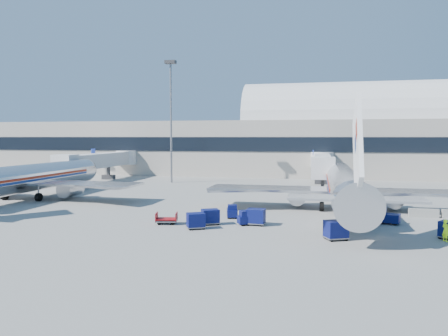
% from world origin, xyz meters
% --- Properties ---
extents(ground, '(260.00, 260.00, 0.00)m').
position_xyz_m(ground, '(0.00, 0.00, 0.00)').
color(ground, gray).
rests_on(ground, ground).
extents(terminal, '(170.00, 28.15, 21.00)m').
position_xyz_m(terminal, '(-13.60, 55.96, 7.52)').
color(terminal, '#B2AA9E').
rests_on(terminal, ground).
extents(airliner_main, '(32.00, 37.26, 12.07)m').
position_xyz_m(airliner_main, '(10.00, 4.51, 2.93)').
color(airliner_main, silver).
rests_on(airliner_main, ground).
extents(airliner_mid, '(32.00, 37.26, 12.07)m').
position_xyz_m(airliner_mid, '(-32.00, 4.51, 2.93)').
color(airliner_mid, silver).
rests_on(airliner_mid, ground).
extents(jetbridge_near, '(4.40, 27.50, 6.25)m').
position_xyz_m(jetbridge_near, '(7.60, 30.81, 3.93)').
color(jetbridge_near, silver).
rests_on(jetbridge_near, ground).
extents(jetbridge_mid, '(4.40, 27.50, 6.25)m').
position_xyz_m(jetbridge_mid, '(-34.40, 30.81, 3.93)').
color(jetbridge_mid, silver).
rests_on(jetbridge_mid, ground).
extents(mast_west, '(2.00, 1.20, 22.60)m').
position_xyz_m(mast_west, '(-20.00, 30.00, 14.79)').
color(mast_west, slate).
rests_on(mast_west, ground).
extents(barrier_near, '(3.00, 0.55, 0.90)m').
position_xyz_m(barrier_near, '(18.00, 2.00, 0.45)').
color(barrier_near, '#9E9E96').
rests_on(barrier_near, ground).
extents(tug_lead, '(2.42, 1.97, 1.41)m').
position_xyz_m(tug_lead, '(0.36, -5.97, 0.64)').
color(tug_lead, '#0A104C').
rests_on(tug_lead, ground).
extents(tug_right, '(2.75, 1.96, 1.62)m').
position_xyz_m(tug_right, '(13.50, -2.48, 0.74)').
color(tug_right, '#0A104C').
rests_on(tug_right, ground).
extents(tug_left, '(1.56, 2.37, 1.42)m').
position_xyz_m(tug_left, '(-1.94, -2.47, 0.65)').
color(tug_left, '#0A104C').
rests_on(tug_left, ground).
extents(cart_train_a, '(1.90, 1.51, 1.58)m').
position_xyz_m(cart_train_a, '(1.11, -5.93, 0.84)').
color(cart_train_a, '#0A104C').
rests_on(cart_train_a, ground).
extents(cart_train_b, '(2.12, 1.95, 1.50)m').
position_xyz_m(cart_train_b, '(-3.27, -6.66, 0.80)').
color(cart_train_b, '#0A104C').
rests_on(cart_train_b, ground).
extents(cart_train_c, '(2.09, 1.92, 1.48)m').
position_xyz_m(cart_train_c, '(-4.11, -8.86, 0.79)').
color(cart_train_c, '#0A104C').
rests_on(cart_train_c, ground).
extents(cart_solo_near, '(2.24, 2.04, 1.60)m').
position_xyz_m(cart_solo_near, '(8.48, -10.52, 0.86)').
color(cart_solo_near, '#0A104C').
rests_on(cart_solo_near, ground).
extents(cart_open_red, '(2.31, 1.84, 0.55)m').
position_xyz_m(cart_open_red, '(-7.53, -7.27, 0.40)').
color(cart_open_red, slate).
rests_on(cart_open_red, ground).
extents(ramp_worker, '(0.69, 0.79, 1.83)m').
position_xyz_m(ramp_worker, '(17.23, -9.21, 0.92)').
color(ramp_worker, '#90E117').
rests_on(ramp_worker, ground).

